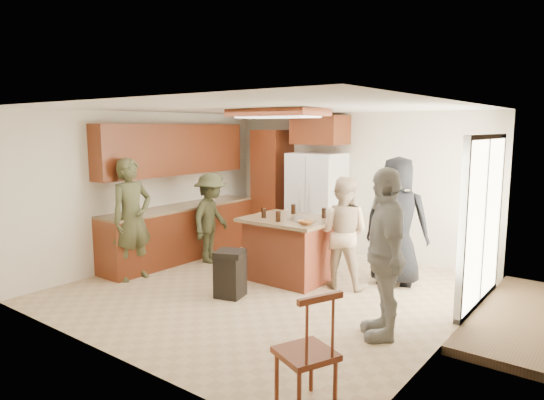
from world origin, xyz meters
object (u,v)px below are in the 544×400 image
Objects in this scene: person_behind_right at (397,221)px; person_counter at (211,218)px; person_side_right at (385,253)px; refrigerator at (316,204)px; spindle_chair at (307,354)px; person_front_left at (132,219)px; trash_bin at (230,273)px; person_behind_left at (343,232)px; kitchen_island at (289,248)px.

person_behind_right is 3.04m from person_counter.
person_side_right is 3.55m from refrigerator.
refrigerator is 1.81× the size of spindle_chair.
person_front_left reaches higher than person_counter.
spindle_chair reaches higher than trash_bin.
person_front_left is 1.82× the size of spindle_chair.
refrigerator reaches higher than person_behind_left.
person_side_right is (0.61, -1.77, -0.01)m from person_behind_right.
person_counter is 1.90m from refrigerator.
person_counter is 1.17× the size of kitchen_island.
person_side_right is at bearing -27.45° from kitchen_island.
person_counter is (-3.54, 1.01, -0.17)m from person_side_right.
trash_bin is at bearing 39.90° from person_behind_left.
person_behind_right reaches higher than person_side_right.
kitchen_island is (-0.78, -0.18, -0.31)m from person_behind_left.
kitchen_island is at bearing 0.89° from person_behind_left.
spindle_chair is (2.24, -1.57, 0.13)m from trash_bin.
person_front_left is 1.41× the size of kitchen_island.
person_side_right is at bearing -122.58° from person_counter.
person_behind_left reaches higher than kitchen_island.
kitchen_island is at bearing -50.12° from person_front_left.
person_side_right reaches higher than person_counter.
person_counter is (0.28, 1.37, -0.15)m from person_front_left.
person_behind_left is at bearing 12.97° from kitchen_island.
refrigerator reaches higher than person_counter.
person_behind_left is 1.67m from trash_bin.
kitchen_island reaches higher than trash_bin.
person_front_left is at bearing 19.66° from person_behind_right.
person_front_left is at bearing 151.90° from person_counter.
person_front_left is 1.15× the size of person_behind_left.
trash_bin is at bearing -144.42° from person_counter.
person_front_left is 0.98× the size of person_behind_right.
person_front_left is 2.87× the size of trash_bin.
person_behind_left is 3.11m from spindle_chair.
person_behind_right is at bearing 29.71° from kitchen_island.
person_behind_right is 2.47m from trash_bin.
person_counter is at bearing -140.96° from person_side_right.
person_front_left reaches higher than trash_bin.
person_behind_right is at bearing -92.21° from person_counter.
person_behind_right is 1.23× the size of person_counter.
refrigerator is at bearing -37.22° from person_behind_right.
person_behind_right is at bearing -52.61° from person_front_left.
refrigerator reaches higher than trash_bin.
person_front_left is 4.15m from spindle_chair.
refrigerator is 2.72m from trash_bin.
person_behind_right is 1.01× the size of person_side_right.
person_behind_left is at bearing -55.95° from person_front_left.
person_behind_right reaches higher than trash_bin.
person_behind_right is 1.60m from kitchen_island.
person_side_right is 3.69m from person_counter.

